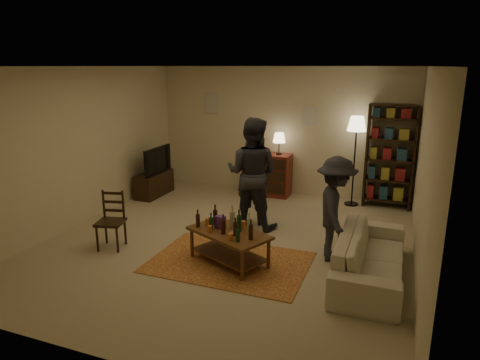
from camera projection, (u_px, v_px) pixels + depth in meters
The scene contains 13 objects.
floor at pixel (227, 242), 6.78m from camera, with size 6.00×6.00×0.00m, color #C6B793.
room_shell at pixel (252, 109), 9.22m from camera, with size 6.00×6.00×6.00m.
rug at pixel (229, 262), 6.07m from camera, with size 2.20×1.50×0.01m, color maroon.
coffee_table at pixel (229, 235), 5.98m from camera, with size 1.31×1.05×0.81m.
dining_chair at pixel (112, 218), 6.50m from camera, with size 0.47×0.47×0.89m.
tv_stand at pixel (154, 178), 9.15m from camera, with size 0.40×1.00×1.06m.
dresser at pixel (267, 173), 9.17m from camera, with size 1.00×0.50×1.36m.
bookshelf at pixel (390, 155), 8.24m from camera, with size 0.90×0.34×2.02m.
floor_lamp at pixel (356, 130), 8.22m from camera, with size 0.36×0.36×1.77m.
sofa at pixel (371, 256), 5.58m from camera, with size 2.08×0.81×0.61m, color beige.
person_left at pixel (252, 181), 7.40m from camera, with size 0.57×0.37×1.56m, color #25262D.
person_right at pixel (252, 173), 7.22m from camera, with size 0.92×0.72×1.89m, color #282931.
person_by_sofa at pixel (335, 209), 6.00m from camera, with size 0.97×0.56×1.51m, color #2A2A32.
Camera 1 is at (2.44, -5.80, 2.71)m, focal length 32.00 mm.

